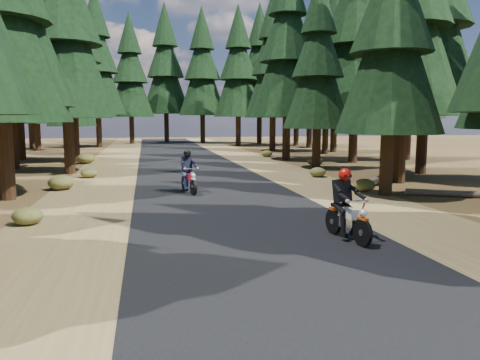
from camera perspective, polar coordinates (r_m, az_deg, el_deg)
name	(u,v)px	position (r m, az deg, el deg)	size (l,w,h in m)	color
ground	(252,231)	(11.72, 1.46, -6.28)	(120.00, 120.00, 0.00)	#413117
road	(220,198)	(16.53, -2.41, -2.21)	(6.00, 100.00, 0.01)	black
shoulder_l	(84,203)	(16.46, -18.44, -2.64)	(3.20, 100.00, 0.01)	brown
shoulder_r	(342,194)	(17.83, 12.36, -1.68)	(3.20, 100.00, 0.01)	brown
pine_forest	(181,41)	(32.64, -7.15, 16.42)	(34.59, 55.08, 16.32)	black
log_near	(385,177)	(22.22, 17.24, 0.35)	(0.32, 0.32, 5.19)	#4C4233
log_far	(470,194)	(18.51, 26.25, -1.58)	(0.24, 0.24, 4.36)	#4C4233
understory_shrubs	(206,177)	(20.32, -4.12, 0.33)	(14.52, 33.36, 0.64)	#474C1E
rider_lead	(348,217)	(11.04, 12.99, -4.38)	(0.82, 1.91, 1.65)	white
rider_follow	(189,179)	(17.66, -6.26, 0.14)	(0.88, 1.88, 1.61)	maroon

